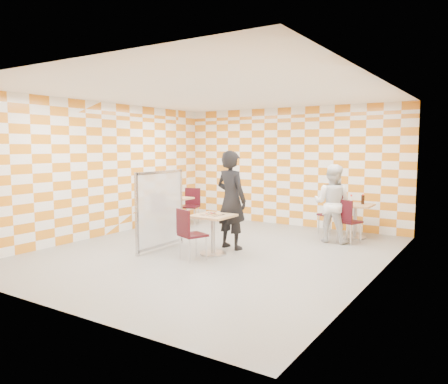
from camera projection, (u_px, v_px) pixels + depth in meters
name	position (u px, v px, depth m)	size (l,w,h in m)	color
room_shell	(229.00, 173.00, 8.65)	(7.00, 7.00, 7.00)	gray
main_table	(213.00, 228.00, 8.14)	(0.70, 0.70, 0.75)	tan
second_table	(355.00, 215.00, 9.62)	(0.70, 0.70, 0.75)	tan
empty_table	(175.00, 207.00, 10.86)	(0.70, 0.70, 0.75)	tan
chair_main_front	(188.00, 230.00, 7.69)	(0.55, 0.56, 0.92)	#370B12
chair_second_front	(346.00, 218.00, 9.06)	(0.54, 0.55, 0.92)	#370B12
chair_second_side	(333.00, 211.00, 9.97)	(0.56, 0.55, 0.92)	#370B12
chair_empty_near	(161.00, 209.00, 10.33)	(0.50, 0.51, 0.92)	#370B12
chair_empty_far	(191.00, 203.00, 11.46)	(0.53, 0.53, 0.92)	#370B12
partition	(160.00, 209.00, 8.53)	(0.08, 1.38, 1.55)	white
man_dark	(231.00, 200.00, 8.58)	(0.71, 0.46, 1.94)	black
man_white	(332.00, 203.00, 9.19)	(0.80, 0.62, 1.65)	white
pizza_on_foil	(212.00, 214.00, 8.10)	(0.40, 0.40, 0.04)	silver
sport_bottle	(351.00, 200.00, 9.72)	(0.06, 0.06, 0.20)	white
soda_bottle	(363.00, 200.00, 9.60)	(0.07, 0.07, 0.23)	black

